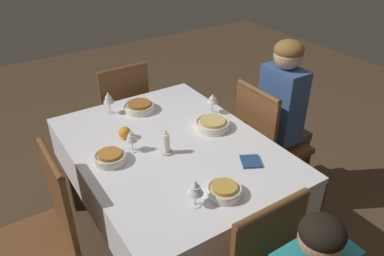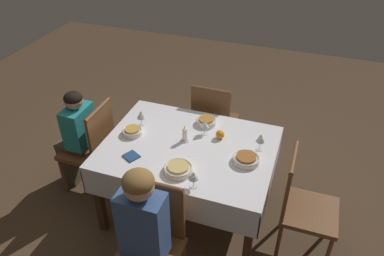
{
  "view_description": "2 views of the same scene",
  "coord_description": "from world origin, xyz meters",
  "px_view_note": "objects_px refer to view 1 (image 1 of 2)",
  "views": [
    {
      "loc": [
        -1.59,
        0.88,
        1.95
      ],
      "look_at": [
        -0.08,
        -0.09,
        0.87
      ],
      "focal_mm": 35.0,
      "sensor_mm": 36.0,
      "label": 1
    },
    {
      "loc": [
        0.82,
        -2.28,
        2.64
      ],
      "look_at": [
        -0.0,
        0.09,
        0.87
      ],
      "focal_mm": 35.0,
      "sensor_mm": 36.0,
      "label": 2
    }
  ],
  "objects_px": {
    "chair_south": "(266,140)",
    "napkin_red_folded": "(251,161)",
    "chair_north": "(42,231)",
    "bowl_west": "(224,190)",
    "wine_glass_east": "(108,98)",
    "bowl_north": "(110,157)",
    "wine_glass_west": "(195,188)",
    "wine_glass_north": "(131,136)",
    "dining_table": "(171,157)",
    "person_adult_denim": "(285,112)",
    "bowl_south": "(213,124)",
    "chair_east": "(121,112)",
    "candle_centerpiece": "(166,145)",
    "wine_glass_south": "(213,99)",
    "orange_fruit": "(125,133)",
    "bowl_east": "(140,106)"
  },
  "relations": [
    {
      "from": "chair_south",
      "to": "napkin_red_folded",
      "type": "xyz_separation_m",
      "value": [
        -0.39,
        0.5,
        0.25
      ]
    },
    {
      "from": "bowl_west",
      "to": "napkin_red_folded",
      "type": "relative_size",
      "value": 1.15
    },
    {
      "from": "chair_south",
      "to": "chair_north",
      "type": "bearing_deg",
      "value": 90.81
    },
    {
      "from": "bowl_south",
      "to": "napkin_red_folded",
      "type": "height_order",
      "value": "bowl_south"
    },
    {
      "from": "chair_east",
      "to": "person_adult_denim",
      "type": "relative_size",
      "value": 0.77
    },
    {
      "from": "chair_south",
      "to": "wine_glass_east",
      "type": "height_order",
      "value": "chair_south"
    },
    {
      "from": "chair_north",
      "to": "wine_glass_north",
      "type": "distance_m",
      "value": 0.67
    },
    {
      "from": "chair_north",
      "to": "bowl_west",
      "type": "relative_size",
      "value": 5.44
    },
    {
      "from": "wine_glass_west",
      "to": "wine_glass_north",
      "type": "distance_m",
      "value": 0.57
    },
    {
      "from": "bowl_west",
      "to": "wine_glass_west",
      "type": "height_order",
      "value": "wine_glass_west"
    },
    {
      "from": "person_adult_denim",
      "to": "bowl_north",
      "type": "relative_size",
      "value": 6.79
    },
    {
      "from": "napkin_red_folded",
      "to": "chair_north",
      "type": "bearing_deg",
      "value": 70.84
    },
    {
      "from": "chair_south",
      "to": "wine_glass_south",
      "type": "bearing_deg",
      "value": 62.43
    },
    {
      "from": "bowl_south",
      "to": "wine_glass_east",
      "type": "height_order",
      "value": "wine_glass_east"
    },
    {
      "from": "dining_table",
      "to": "wine_glass_east",
      "type": "xyz_separation_m",
      "value": [
        0.56,
        0.15,
        0.2
      ]
    },
    {
      "from": "wine_glass_west",
      "to": "orange_fruit",
      "type": "height_order",
      "value": "wine_glass_west"
    },
    {
      "from": "wine_glass_north",
      "to": "napkin_red_folded",
      "type": "height_order",
      "value": "wine_glass_north"
    },
    {
      "from": "dining_table",
      "to": "bowl_west",
      "type": "height_order",
      "value": "bowl_west"
    },
    {
      "from": "bowl_east",
      "to": "wine_glass_east",
      "type": "height_order",
      "value": "wine_glass_east"
    },
    {
      "from": "wine_glass_west",
      "to": "candle_centerpiece",
      "type": "distance_m",
      "value": 0.45
    },
    {
      "from": "dining_table",
      "to": "person_adult_denim",
      "type": "bearing_deg",
      "value": -89.41
    },
    {
      "from": "bowl_south",
      "to": "wine_glass_north",
      "type": "distance_m",
      "value": 0.53
    },
    {
      "from": "wine_glass_west",
      "to": "bowl_south",
      "type": "bearing_deg",
      "value": -42.14
    },
    {
      "from": "chair_east",
      "to": "bowl_north",
      "type": "bearing_deg",
      "value": 64.57
    },
    {
      "from": "dining_table",
      "to": "chair_east",
      "type": "distance_m",
      "value": 0.97
    },
    {
      "from": "person_adult_denim",
      "to": "bowl_south",
      "type": "height_order",
      "value": "person_adult_denim"
    },
    {
      "from": "dining_table",
      "to": "chair_south",
      "type": "xyz_separation_m",
      "value": [
        0.01,
        -0.78,
        -0.15
      ]
    },
    {
      "from": "candle_centerpiece",
      "to": "orange_fruit",
      "type": "height_order",
      "value": "candle_centerpiece"
    },
    {
      "from": "candle_centerpiece",
      "to": "orange_fruit",
      "type": "bearing_deg",
      "value": 26.15
    },
    {
      "from": "wine_glass_east",
      "to": "bowl_north",
      "type": "distance_m",
      "value": 0.56
    },
    {
      "from": "bowl_north",
      "to": "person_adult_denim",
      "type": "bearing_deg",
      "value": -91.34
    },
    {
      "from": "wine_glass_north",
      "to": "napkin_red_folded",
      "type": "xyz_separation_m",
      "value": [
        -0.45,
        -0.49,
        -0.09
      ]
    },
    {
      "from": "bowl_north",
      "to": "candle_centerpiece",
      "type": "bearing_deg",
      "value": -107.84
    },
    {
      "from": "person_adult_denim",
      "to": "napkin_red_folded",
      "type": "relative_size",
      "value": 8.12
    },
    {
      "from": "chair_east",
      "to": "wine_glass_north",
      "type": "relative_size",
      "value": 6.9
    },
    {
      "from": "person_adult_denim",
      "to": "wine_glass_south",
      "type": "relative_size",
      "value": 8.81
    },
    {
      "from": "chair_north",
      "to": "bowl_west",
      "type": "bearing_deg",
      "value": 57.35
    },
    {
      "from": "dining_table",
      "to": "bowl_south",
      "type": "height_order",
      "value": "bowl_south"
    },
    {
      "from": "candle_centerpiece",
      "to": "wine_glass_east",
      "type": "bearing_deg",
      "value": 8.15
    },
    {
      "from": "candle_centerpiece",
      "to": "orange_fruit",
      "type": "relative_size",
      "value": 1.96
    },
    {
      "from": "person_adult_denim",
      "to": "chair_south",
      "type": "bearing_deg",
      "value": 90.0
    },
    {
      "from": "wine_glass_west",
      "to": "wine_glass_east",
      "type": "xyz_separation_m",
      "value": [
        1.05,
        -0.01,
        0.01
      ]
    },
    {
      "from": "wine_glass_north",
      "to": "bowl_west",
      "type": "bearing_deg",
      "value": -160.44
    },
    {
      "from": "chair_north",
      "to": "bowl_east",
      "type": "xyz_separation_m",
      "value": [
        0.5,
        -0.82,
        0.27
      ]
    },
    {
      "from": "wine_glass_east",
      "to": "bowl_north",
      "type": "relative_size",
      "value": 0.87
    },
    {
      "from": "chair_north",
      "to": "wine_glass_north",
      "type": "bearing_deg",
      "value": 98.34
    },
    {
      "from": "chair_east",
      "to": "wine_glass_north",
      "type": "distance_m",
      "value": 0.99
    },
    {
      "from": "bowl_south",
      "to": "wine_glass_south",
      "type": "bearing_deg",
      "value": -35.18
    },
    {
      "from": "wine_glass_south",
      "to": "bowl_west",
      "type": "distance_m",
      "value": 0.83
    },
    {
      "from": "bowl_east",
      "to": "napkin_red_folded",
      "type": "distance_m",
      "value": 0.9
    }
  ]
}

